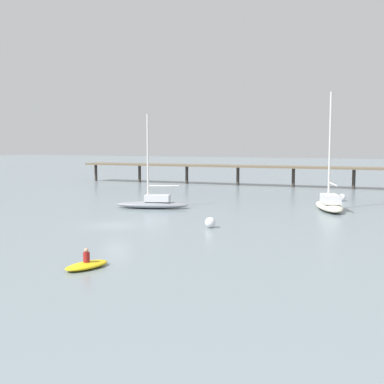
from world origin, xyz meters
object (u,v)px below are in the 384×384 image
pier (324,165)px  dinghy_yellow (87,265)px  mooring_buoy_mid (210,222)px  sailboat_cream (329,203)px  sailboat_gray (153,202)px  mooring_buoy_outer (342,197)px

pier → dinghy_yellow: size_ratio=21.87×
pier → mooring_buoy_mid: bearing=-92.3°
dinghy_yellow → sailboat_cream: bearing=75.5°
sailboat_cream → dinghy_yellow: sailboat_cream is taller
sailboat_cream → dinghy_yellow: (-7.84, -30.24, -0.54)m
sailboat_gray → mooring_buoy_mid: size_ratio=11.32×
sailboat_cream → dinghy_yellow: size_ratio=4.03×
pier → sailboat_gray: sailboat_gray is taller
pier → dinghy_yellow: pier is taller
dinghy_yellow → mooring_buoy_mid: dinghy_yellow is taller
sailboat_gray → dinghy_yellow: size_ratio=3.30×
dinghy_yellow → mooring_buoy_outer: dinghy_yellow is taller
dinghy_yellow → mooring_buoy_outer: 39.94m
sailboat_cream → mooring_buoy_outer: bearing=90.2°
dinghy_yellow → pier: bearing=87.3°
pier → dinghy_yellow: 56.05m
mooring_buoy_outer → mooring_buoy_mid: bearing=-105.9°
sailboat_gray → mooring_buoy_mid: (10.31, -8.76, -0.21)m
sailboat_cream → sailboat_gray: size_ratio=1.22×
pier → sailboat_gray: bearing=-110.4°
sailboat_gray → dinghy_yellow: (9.34, -23.86, -0.43)m
sailboat_cream → mooring_buoy_mid: bearing=-114.4°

